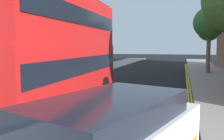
% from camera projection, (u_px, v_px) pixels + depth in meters
% --- Properties ---
extents(sidewalk_left, '(4.00, 80.00, 0.14)m').
position_uv_depth(sidewalk_left, '(44.00, 84.00, 19.11)').
color(sidewalk_left, gray).
rests_on(sidewalk_left, ground).
extents(kerb_line_outer, '(0.10, 56.00, 0.01)m').
position_uv_depth(kerb_line_outer, '(191.00, 98.00, 14.16)').
color(kerb_line_outer, yellow).
rests_on(kerb_line_outer, ground).
extents(kerb_line_inner, '(0.10, 56.00, 0.01)m').
position_uv_depth(kerb_line_inner, '(188.00, 98.00, 14.20)').
color(kerb_line_inner, yellow).
rests_on(kerb_line_inner, ground).
extents(keep_left_bollard, '(0.36, 0.28, 1.11)m').
position_uv_depth(keep_left_bollard, '(25.00, 138.00, 6.39)').
color(keep_left_bollard, silver).
rests_on(keep_left_bollard, traffic_island).
extents(double_decker_bus_away, '(2.96, 10.86, 5.64)m').
position_uv_depth(double_decker_bus_away, '(62.00, 45.00, 12.36)').
color(double_decker_bus_away, red).
rests_on(double_decker_bus_away, ground).
extents(street_tree_mid, '(3.36, 3.36, 7.01)m').
position_uv_depth(street_tree_mid, '(209.00, 23.00, 25.92)').
color(street_tree_mid, '#6B6047').
rests_on(street_tree_mid, sidewalk_right).
extents(street_tree_distant, '(3.45, 3.45, 7.07)m').
position_uv_depth(street_tree_distant, '(209.00, 30.00, 37.12)').
color(street_tree_distant, '#6B6047').
rests_on(street_tree_distant, sidewalk_right).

